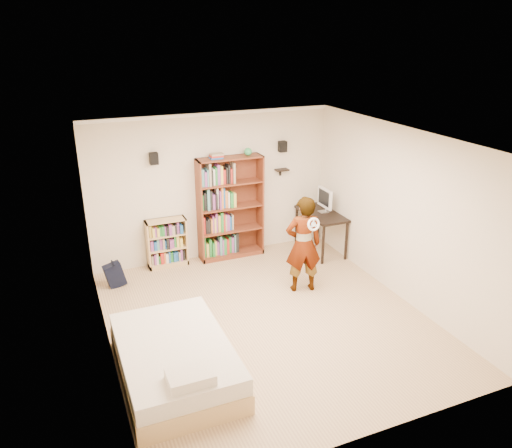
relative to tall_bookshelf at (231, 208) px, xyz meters
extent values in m
cube|color=tan|center=(-0.27, -2.32, -0.96)|extent=(4.50, 5.00, 0.01)
cube|color=beige|center=(-0.27, 0.18, 0.39)|extent=(4.50, 0.02, 2.70)
cube|color=beige|center=(-0.27, -4.82, 0.39)|extent=(4.50, 0.02, 2.70)
cube|color=beige|center=(-2.52, -2.32, 0.39)|extent=(0.02, 5.00, 2.70)
cube|color=beige|center=(1.98, -2.32, 0.39)|extent=(0.02, 5.00, 2.70)
cube|color=white|center=(-0.27, -2.32, 1.74)|extent=(4.50, 5.00, 0.02)
cube|color=white|center=(-0.27, 0.15, 1.71)|extent=(4.50, 0.06, 0.06)
cube|color=white|center=(-0.27, -4.79, 1.71)|extent=(4.50, 0.06, 0.06)
cube|color=white|center=(-2.49, -2.32, 1.71)|extent=(0.06, 5.00, 0.06)
cube|color=white|center=(1.95, -2.32, 1.71)|extent=(0.06, 5.00, 0.06)
cube|color=black|center=(-1.32, 0.08, 1.04)|extent=(0.14, 0.12, 0.20)
cube|color=black|center=(1.08, 0.08, 1.04)|extent=(0.14, 0.12, 0.20)
cube|color=black|center=(1.08, 0.09, 0.59)|extent=(0.25, 0.16, 0.02)
imported|color=black|center=(0.63, -1.70, -0.15)|extent=(0.66, 0.50, 1.62)
torus|color=white|center=(0.63, -2.00, 0.31)|extent=(0.21, 0.08, 0.21)
camera|label=1|loc=(-2.89, -8.17, 3.08)|focal=35.00mm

